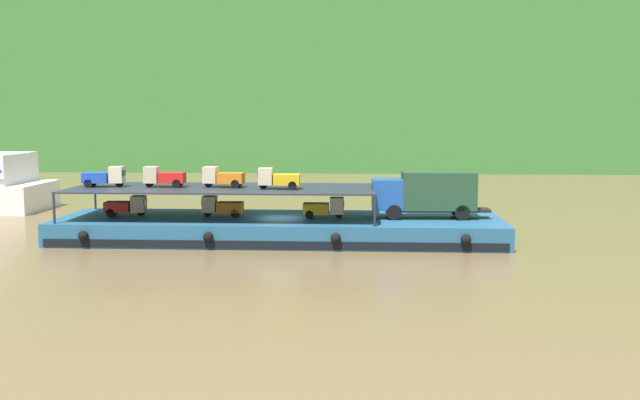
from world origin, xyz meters
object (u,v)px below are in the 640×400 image
at_px(covered_lorry, 427,193).
at_px(mini_truck_upper_fore, 223,177).
at_px(mini_truck_upper_stern, 105,177).
at_px(mini_truck_upper_bow, 278,179).
at_px(mini_truck_upper_mid, 164,177).
at_px(mini_truck_lower_mid, 324,208).
at_px(mini_truck_lower_stern, 126,206).
at_px(mini_truck_lower_aft, 222,206).
at_px(cargo_barge, 279,229).

xyz_separation_m(covered_lorry, mini_truck_upper_fore, (-13.67, -0.12, 1.00)).
bearing_deg(mini_truck_upper_fore, mini_truck_upper_stern, -178.51).
bearing_deg(covered_lorry, mini_truck_upper_bow, -173.69).
relative_size(mini_truck_upper_stern, mini_truck_upper_mid, 1.00).
bearing_deg(mini_truck_lower_mid, mini_truck_lower_stern, 179.34).
bearing_deg(mini_truck_upper_stern, mini_truck_lower_mid, -0.06).
relative_size(mini_truck_upper_mid, mini_truck_upper_fore, 1.00).
bearing_deg(mini_truck_upper_bow, covered_lorry, 6.31).
distance_m(mini_truck_lower_stern, mini_truck_lower_aft, 6.54).
height_order(mini_truck_lower_mid, mini_truck_upper_stern, mini_truck_upper_stern).
bearing_deg(mini_truck_upper_bow, mini_truck_upper_stern, 176.37).
distance_m(cargo_barge, mini_truck_upper_fore, 5.16).
bearing_deg(covered_lorry, mini_truck_lower_aft, -179.97).
bearing_deg(mini_truck_upper_mid, cargo_barge, -1.16).
relative_size(mini_truck_lower_aft, mini_truck_lower_mid, 1.00).
xyz_separation_m(mini_truck_lower_stern, mini_truck_upper_stern, (-1.39, -0.14, 2.00)).
bearing_deg(mini_truck_lower_aft, covered_lorry, 0.03).
bearing_deg(mini_truck_lower_mid, mini_truck_lower_aft, 177.24).
xyz_separation_m(mini_truck_upper_stern, mini_truck_upper_fore, (8.04, 0.21, 0.00)).
bearing_deg(cargo_barge, covered_lorry, 2.07).
distance_m(cargo_barge, mini_truck_upper_stern, 12.37).
height_order(covered_lorry, mini_truck_lower_stern, covered_lorry).
relative_size(covered_lorry, mini_truck_lower_aft, 2.88).
xyz_separation_m(cargo_barge, mini_truck_upper_fore, (-3.84, 0.24, 3.44)).
bearing_deg(mini_truck_upper_stern, mini_truck_upper_bow, -3.63).
xyz_separation_m(mini_truck_lower_stern, mini_truck_lower_mid, (13.52, -0.16, 0.00)).
height_order(cargo_barge, covered_lorry, covered_lorry).
xyz_separation_m(mini_truck_lower_mid, mini_truck_upper_stern, (-14.91, 0.02, 2.00)).
xyz_separation_m(mini_truck_lower_aft, mini_truck_lower_mid, (6.98, -0.34, 0.00)).
height_order(cargo_barge, mini_truck_upper_mid, mini_truck_upper_mid).
bearing_deg(mini_truck_upper_stern, mini_truck_lower_aft, 2.32).
bearing_deg(mini_truck_lower_mid, mini_truck_upper_fore, 178.13).
height_order(covered_lorry, mini_truck_upper_mid, mini_truck_upper_mid).
relative_size(cargo_barge, mini_truck_upper_bow, 10.71).
height_order(mini_truck_upper_mid, mini_truck_upper_fore, same).
bearing_deg(mini_truck_upper_stern, covered_lorry, 0.87).
bearing_deg(mini_truck_upper_bow, mini_truck_lower_mid, 13.84).
distance_m(covered_lorry, mini_truck_upper_bow, 9.91).
height_order(mini_truck_lower_mid, mini_truck_upper_mid, mini_truck_upper_mid).
distance_m(cargo_barge, mini_truck_lower_stern, 10.59).
relative_size(cargo_barge, mini_truck_lower_aft, 10.79).
relative_size(mini_truck_lower_aft, mini_truck_upper_bow, 0.99).
height_order(covered_lorry, mini_truck_upper_bow, mini_truck_upper_bow).
relative_size(mini_truck_upper_mid, mini_truck_upper_bow, 1.01).
height_order(mini_truck_lower_aft, mini_truck_upper_stern, mini_truck_upper_stern).
xyz_separation_m(covered_lorry, mini_truck_upper_mid, (-17.68, -0.20, 1.00)).
distance_m(mini_truck_lower_aft, mini_truck_lower_mid, 6.99).
distance_m(mini_truck_lower_stern, mini_truck_upper_bow, 10.74).
height_order(mini_truck_lower_aft, mini_truck_upper_mid, mini_truck_upper_mid).
height_order(covered_lorry, mini_truck_lower_mid, covered_lorry).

